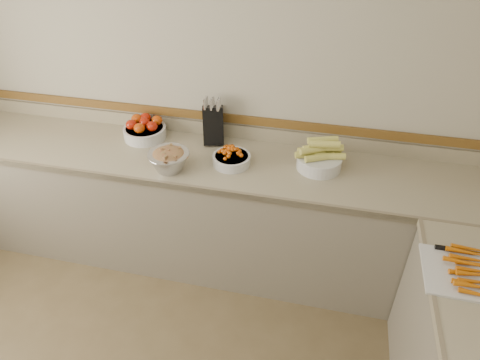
% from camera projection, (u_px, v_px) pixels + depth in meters
% --- Properties ---
extents(back_wall, '(4.00, 0.00, 4.00)m').
position_uv_depth(back_wall, '(211.00, 82.00, 2.86)').
color(back_wall, '#ADA68F').
rests_on(back_wall, ground_plane).
extents(counter_back, '(4.00, 0.65, 1.08)m').
position_uv_depth(counter_back, '(203.00, 210.00, 3.09)').
color(counter_back, gray).
rests_on(counter_back, ground_plane).
extents(knife_block, '(0.18, 0.20, 0.34)m').
position_uv_depth(knife_block, '(213.00, 124.00, 2.93)').
color(knife_block, black).
rests_on(knife_block, counter_back).
extents(tomato_bowl, '(0.30, 0.30, 0.15)m').
position_uv_depth(tomato_bowl, '(145.00, 129.00, 3.02)').
color(tomato_bowl, silver).
rests_on(tomato_bowl, counter_back).
extents(cherry_tomato_bowl, '(0.25, 0.25, 0.13)m').
position_uv_depth(cherry_tomato_bowl, '(232.00, 158.00, 2.75)').
color(cherry_tomato_bowl, silver).
rests_on(cherry_tomato_bowl, counter_back).
extents(corn_bowl, '(0.32, 0.29, 0.21)m').
position_uv_depth(corn_bowl, '(320.00, 158.00, 2.69)').
color(corn_bowl, silver).
rests_on(corn_bowl, counter_back).
extents(rhubarb_bowl, '(0.27, 0.27, 0.15)m').
position_uv_depth(rhubarb_bowl, '(169.00, 159.00, 2.67)').
color(rhubarb_bowl, '#B2B2BA').
rests_on(rhubarb_bowl, counter_back).
extents(cutting_board, '(0.42, 0.34, 0.06)m').
position_uv_depth(cutting_board, '(469.00, 272.00, 1.99)').
color(cutting_board, beige).
rests_on(cutting_board, counter_right).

